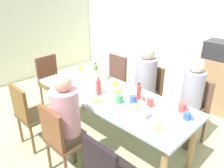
# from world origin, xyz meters

# --- Properties ---
(ground_plane) EXTENTS (7.06, 7.06, 0.00)m
(ground_plane) POSITION_xyz_m (0.00, 0.00, 0.00)
(ground_plane) COLOR tan
(wall_back) EXTENTS (6.12, 0.12, 2.60)m
(wall_back) POSITION_xyz_m (0.00, 2.21, 1.30)
(wall_back) COLOR silver
(wall_back) RESTS_ON ground_plane
(wall_left) EXTENTS (0.12, 4.53, 2.60)m
(wall_left) POSITION_xyz_m (-3.00, 0.00, 1.30)
(wall_left) COLOR silver
(wall_left) RESTS_ON ground_plane
(dining_table) EXTENTS (2.18, 0.81, 0.74)m
(dining_table) POSITION_xyz_m (0.00, 0.00, 0.66)
(dining_table) COLOR #ABCAD6
(dining_table) RESTS_ON ground_plane
(chair_0) EXTENTS (0.40, 0.40, 0.90)m
(chair_0) POSITION_xyz_m (-1.47, 0.00, 0.51)
(chair_0) COLOR brown
(chair_0) RESTS_ON ground_plane
(chair_1) EXTENTS (0.40, 0.40, 0.90)m
(chair_1) POSITION_xyz_m (0.73, 0.78, 0.51)
(chair_1) COLOR brown
(chair_1) RESTS_ON ground_plane
(person_1) EXTENTS (0.30, 0.30, 1.24)m
(person_1) POSITION_xyz_m (0.73, 0.69, 0.72)
(person_1) COLOR brown
(person_1) RESTS_ON ground_plane
(chair_2) EXTENTS (0.40, 0.40, 0.90)m
(chair_2) POSITION_xyz_m (-0.73, 0.78, 0.51)
(chair_2) COLOR brown
(chair_2) RESTS_ON ground_plane
(chair_3) EXTENTS (0.40, 0.40, 0.90)m
(chair_3) POSITION_xyz_m (-0.73, -0.78, 0.51)
(chair_3) COLOR brown
(chair_3) RESTS_ON ground_plane
(chair_5) EXTENTS (0.40, 0.40, 0.90)m
(chair_5) POSITION_xyz_m (0.00, -0.78, 0.51)
(chair_5) COLOR brown
(chair_5) RESTS_ON ground_plane
(person_5) EXTENTS (0.31, 0.31, 1.23)m
(person_5) POSITION_xyz_m (0.00, -0.69, 0.73)
(person_5) COLOR brown
(person_5) RESTS_ON ground_plane
(chair_6) EXTENTS (0.40, 0.40, 0.90)m
(chair_6) POSITION_xyz_m (0.00, 0.78, 0.51)
(chair_6) COLOR brown
(chair_6) RESTS_ON ground_plane
(person_6) EXTENTS (0.31, 0.31, 1.26)m
(person_6) POSITION_xyz_m (-0.00, 0.69, 0.76)
(person_6) COLOR brown
(person_6) RESTS_ON ground_plane
(plate_0) EXTENTS (0.22, 0.22, 0.04)m
(plate_0) POSITION_xyz_m (-0.24, -0.04, 0.76)
(plate_0) COLOR white
(plate_0) RESTS_ON dining_table
(plate_1) EXTENTS (0.26, 0.26, 0.04)m
(plate_1) POSITION_xyz_m (-0.01, -0.26, 0.76)
(plate_1) COLOR white
(plate_1) RESTS_ON dining_table
(plate_2) EXTENTS (0.23, 0.23, 0.04)m
(plate_2) POSITION_xyz_m (0.03, 0.08, 0.76)
(plate_2) COLOR white
(plate_2) RESTS_ON dining_table
(plate_3) EXTENTS (0.21, 0.21, 0.04)m
(plate_3) POSITION_xyz_m (0.45, -0.01, 0.76)
(plate_3) COLOR white
(plate_3) RESTS_ON dining_table
(plate_4) EXTENTS (0.24, 0.24, 0.04)m
(plate_4) POSITION_xyz_m (-0.73, -0.16, 0.76)
(plate_4) COLOR silver
(plate_4) RESTS_ON dining_table
(plate_5) EXTENTS (0.23, 0.23, 0.04)m
(plate_5) POSITION_xyz_m (0.83, -0.20, 0.76)
(plate_5) COLOR white
(plate_5) RESTS_ON dining_table
(bowl_0) EXTENTS (0.24, 0.24, 0.11)m
(bowl_0) POSITION_xyz_m (-0.48, 0.25, 0.80)
(bowl_0) COLOR beige
(bowl_0) RESTS_ON dining_table
(cup_0) EXTENTS (0.11, 0.08, 0.08)m
(cup_0) POSITION_xyz_m (-0.96, 0.26, 0.79)
(cup_0) COLOR #E5C54D
(cup_0) RESTS_ON dining_table
(cup_1) EXTENTS (0.11, 0.08, 0.08)m
(cup_1) POSITION_xyz_m (0.94, 0.15, 0.78)
(cup_1) COLOR #385FA3
(cup_1) RESTS_ON dining_table
(cup_2) EXTENTS (0.12, 0.08, 0.08)m
(cup_2) POSITION_xyz_m (-0.15, 0.22, 0.78)
(cup_2) COLOR #DCC949
(cup_2) RESTS_ON dining_table
(cup_3) EXTENTS (0.12, 0.08, 0.10)m
(cup_3) POSITION_xyz_m (0.20, -0.08, 0.79)
(cup_3) COLOR #488E56
(cup_3) RESTS_ON dining_table
(cup_4) EXTENTS (0.11, 0.08, 0.09)m
(cup_4) POSITION_xyz_m (0.32, 0.03, 0.79)
(cup_4) COLOR #3C5899
(cup_4) RESTS_ON dining_table
(cup_5) EXTENTS (0.13, 0.09, 0.10)m
(cup_5) POSITION_xyz_m (0.83, 0.26, 0.79)
(cup_5) COLOR #CB4B43
(cup_5) RESTS_ON dining_table
(cup_6) EXTENTS (0.11, 0.08, 0.10)m
(cup_6) POSITION_xyz_m (0.51, 0.10, 0.79)
(cup_6) COLOR #C64644
(cup_6) RESTS_ON dining_table
(bottle_0) EXTENTS (0.06, 0.06, 0.26)m
(bottle_0) POSITION_xyz_m (0.63, -0.19, 0.87)
(bottle_0) COLOR white
(bottle_0) RESTS_ON dining_table
(bottle_1) EXTENTS (0.06, 0.06, 0.18)m
(bottle_1) POSITION_xyz_m (-0.65, 0.31, 0.83)
(bottle_1) COLOR #48873E
(bottle_1) RESTS_ON dining_table
(bottle_2) EXTENTS (0.06, 0.06, 0.23)m
(bottle_2) POSITION_xyz_m (-0.13, -0.11, 0.85)
(bottle_2) COLOR red
(bottle_2) RESTS_ON dining_table
(bottle_3) EXTENTS (0.05, 0.05, 0.21)m
(bottle_3) POSITION_xyz_m (0.31, 0.15, 0.84)
(bottle_3) COLOR red
(bottle_3) RESTS_ON dining_table
(side_cabinet) EXTENTS (0.70, 0.44, 0.90)m
(side_cabinet) POSITION_xyz_m (0.58, 1.91, 0.45)
(side_cabinet) COLOR #A47E58
(side_cabinet) RESTS_ON ground_plane
(microwave) EXTENTS (0.48, 0.36, 0.28)m
(microwave) POSITION_xyz_m (0.58, 1.91, 1.04)
(microwave) COLOR #2C2C32
(microwave) RESTS_ON side_cabinet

